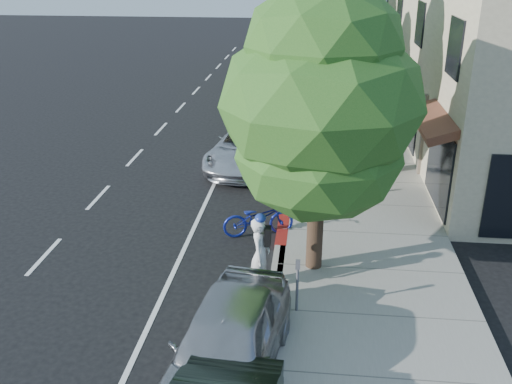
# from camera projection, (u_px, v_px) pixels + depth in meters

# --- Properties ---
(ground) EXTENTS (120.00, 120.00, 0.00)m
(ground) POSITION_uv_depth(u_px,v_px,m) (283.00, 233.00, 16.32)
(ground) COLOR black
(ground) RESTS_ON ground
(sidewalk) EXTENTS (4.60, 56.00, 0.15)m
(sidewalk) POSITION_uv_depth(u_px,v_px,m) (350.00, 147.00, 23.41)
(sidewalk) COLOR gray
(sidewalk) RESTS_ON ground
(curb) EXTENTS (0.30, 56.00, 0.15)m
(curb) POSITION_uv_depth(u_px,v_px,m) (294.00, 145.00, 23.63)
(curb) COLOR #9E998E
(curb) RESTS_ON ground
(curb_red_segment) EXTENTS (0.32, 4.00, 0.15)m
(curb_red_segment) POSITION_uv_depth(u_px,v_px,m) (285.00, 216.00, 17.21)
(curb_red_segment) COLOR maroon
(curb_red_segment) RESTS_ON ground
(storefront_building) EXTENTS (10.00, 36.00, 7.00)m
(storefront_building) POSITION_uv_depth(u_px,v_px,m) (483.00, 33.00, 30.57)
(storefront_building) COLOR beige
(storefront_building) RESTS_ON ground
(street_tree_0) EXTENTS (4.66, 4.66, 7.00)m
(street_tree_0) POSITION_uv_depth(u_px,v_px,m) (321.00, 107.00, 12.77)
(street_tree_0) COLOR black
(street_tree_0) RESTS_ON ground
(street_tree_1) EXTENTS (4.44, 4.44, 7.68)m
(street_tree_1) POSITION_uv_depth(u_px,v_px,m) (321.00, 43.00, 18.06)
(street_tree_1) COLOR black
(street_tree_1) RESTS_ON ground
(street_tree_2) EXTENTS (3.78, 3.78, 6.51)m
(street_tree_2) POSITION_uv_depth(u_px,v_px,m) (320.00, 40.00, 23.85)
(street_tree_2) COLOR black
(street_tree_2) RESTS_ON ground
(street_tree_3) EXTENTS (4.37, 4.37, 8.22)m
(street_tree_3) POSITION_uv_depth(u_px,v_px,m) (322.00, 1.00, 28.91)
(street_tree_3) COLOR black
(street_tree_3) RESTS_ON ground
(street_tree_4) EXTENTS (5.01, 5.01, 7.83)m
(street_tree_4) POSITION_uv_depth(u_px,v_px,m) (321.00, 1.00, 34.58)
(street_tree_4) COLOR black
(street_tree_4) RESTS_ON ground
(cyclist) EXTENTS (0.52, 0.72, 1.86)m
(cyclist) POSITION_uv_depth(u_px,v_px,m) (260.00, 255.00, 13.24)
(cyclist) COLOR silver
(cyclist) RESTS_ON ground
(bicycle) EXTENTS (2.14, 1.28, 1.06)m
(bicycle) POSITION_uv_depth(u_px,v_px,m) (258.00, 218.00, 16.03)
(bicycle) COLOR navy
(bicycle) RESTS_ON ground
(silver_suv) EXTENTS (2.97, 5.41, 1.44)m
(silver_suv) POSITION_uv_depth(u_px,v_px,m) (247.00, 148.00, 21.25)
(silver_suv) COLOR silver
(silver_suv) RESTS_ON ground
(dark_sedan) EXTENTS (2.22, 4.82, 1.53)m
(dark_sedan) POSITION_uv_depth(u_px,v_px,m) (290.00, 95.00, 29.03)
(dark_sedan) COLOR black
(dark_sedan) RESTS_ON ground
(white_pickup) EXTENTS (2.23, 5.08, 1.45)m
(white_pickup) POSITION_uv_depth(u_px,v_px,m) (286.00, 75.00, 34.02)
(white_pickup) COLOR white
(white_pickup) RESTS_ON ground
(dark_suv_far) EXTENTS (1.93, 4.56, 1.54)m
(dark_suv_far) POSITION_uv_depth(u_px,v_px,m) (275.00, 55.00, 40.76)
(dark_suv_far) COLOR black
(dark_suv_far) RESTS_ON ground
(near_car_a) EXTENTS (2.42, 4.78, 1.56)m
(near_car_a) POSITION_uv_depth(u_px,v_px,m) (227.00, 344.00, 10.46)
(near_car_a) COLOR #A5A6AA
(near_car_a) RESTS_ON ground
(pedestrian) EXTENTS (0.86, 0.69, 1.72)m
(pedestrian) POSITION_uv_depth(u_px,v_px,m) (388.00, 146.00, 20.55)
(pedestrian) COLOR black
(pedestrian) RESTS_ON sidewalk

